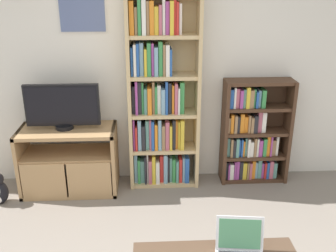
% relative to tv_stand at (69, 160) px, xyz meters
% --- Properties ---
extents(wall_back, '(6.19, 0.09, 2.60)m').
position_rel_tv_stand_xyz_m(wall_back, '(0.86, 0.31, 0.96)').
color(wall_back, silver).
rests_on(wall_back, ground_plane).
extents(tv_stand, '(0.99, 0.47, 0.69)m').
position_rel_tv_stand_xyz_m(tv_stand, '(0.00, 0.00, 0.00)').
color(tv_stand, tan).
rests_on(tv_stand, ground_plane).
extents(television, '(0.74, 0.18, 0.46)m').
position_rel_tv_stand_xyz_m(television, '(-0.02, 0.03, 0.58)').
color(television, black).
rests_on(television, tv_stand).
extents(bookshelf_tall, '(0.73, 0.30, 2.02)m').
position_rel_tv_stand_xyz_m(bookshelf_tall, '(0.96, 0.13, 0.62)').
color(bookshelf_tall, tan).
rests_on(bookshelf_tall, ground_plane).
extents(bookshelf_short, '(0.72, 0.25, 1.15)m').
position_rel_tv_stand_xyz_m(bookshelf_short, '(1.95, 0.15, 0.19)').
color(bookshelf_short, '#472D1E').
rests_on(bookshelf_short, ground_plane).
extents(laptop, '(0.34, 0.30, 0.25)m').
position_rel_tv_stand_xyz_m(laptop, '(1.40, -1.71, 0.18)').
color(laptop, silver).
rests_on(laptop, coffee_table).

